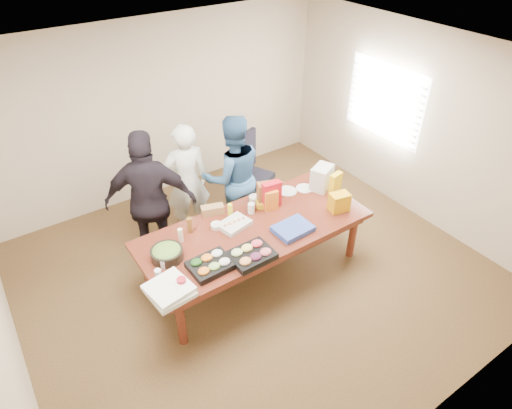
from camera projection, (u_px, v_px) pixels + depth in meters
floor at (255, 273)px, 5.72m from camera, size 5.50×5.00×0.02m
ceiling at (254, 64)px, 4.13m from camera, size 5.50×5.00×0.02m
wall_back at (161, 110)px, 6.60m from camera, size 5.50×0.04×2.70m
wall_front at (444, 338)px, 3.24m from camera, size 5.50×0.04×2.70m
wall_right at (416, 125)px, 6.18m from camera, size 0.04×5.00×2.70m
window_panel at (384, 101)px, 6.48m from camera, size 0.03×1.40×1.10m
window_blinds at (382, 102)px, 6.46m from camera, size 0.04×1.36×1.00m
conference_table at (255, 250)px, 5.49m from camera, size 2.80×1.20×0.75m
office_chair at (254, 175)px, 6.59m from camera, size 0.75×0.75×1.11m
person_center at (187, 181)px, 5.92m from camera, size 0.68×0.52×1.68m
person_right at (233, 177)px, 5.95m from camera, size 0.99×0.85×1.76m
person_left at (151, 202)px, 5.36m from camera, size 1.19×0.95×1.89m
veggie_tray at (211, 265)px, 4.69m from camera, size 0.47×0.37×0.07m
fruit_tray at (251, 255)px, 4.81m from camera, size 0.48×0.38×0.07m
sheet_cake at (234, 224)px, 5.26m from camera, size 0.41×0.34×0.06m
salad_bowl at (167, 254)px, 4.80m from camera, size 0.42×0.42×0.12m
chip_bag_blue at (293, 229)px, 5.19m from camera, size 0.45×0.35×0.07m
chip_bag_red at (272, 195)px, 5.52m from camera, size 0.25×0.13×0.35m
chip_bag_yellow at (335, 183)px, 5.79m from camera, size 0.20×0.12×0.29m
chip_bag_orange at (271, 200)px, 5.49m from camera, size 0.19×0.12×0.27m
mayo_jar at (251, 208)px, 5.47m from camera, size 0.09×0.09×0.13m
mustard_bottle at (230, 210)px, 5.41m from camera, size 0.07×0.07×0.17m
dressing_bottle at (190, 225)px, 5.14m from camera, size 0.07×0.07×0.20m
ranch_bottle at (181, 235)px, 5.01m from camera, size 0.07×0.07×0.18m
banana_bunch at (266, 204)px, 5.59m from camera, size 0.27×0.24×0.08m
bread_loaf at (213, 210)px, 5.46m from camera, size 0.30×0.20×0.11m
kraft_bag at (267, 194)px, 5.56m from camera, size 0.28×0.21×0.32m
red_cup at (182, 283)px, 4.43m from camera, size 0.11×0.11×0.13m
clear_cup_a at (158, 274)px, 4.56m from camera, size 0.07×0.07×0.10m
clear_cup_b at (163, 263)px, 4.68m from camera, size 0.09×0.09×0.11m
pizza_box_lower at (170, 292)px, 4.39m from camera, size 0.44×0.44×0.05m
pizza_box_upper at (169, 288)px, 4.37m from camera, size 0.46×0.46×0.05m
plate_a at (305, 188)px, 5.94m from camera, size 0.26×0.26×0.01m
plate_b at (287, 191)px, 5.88m from camera, size 0.31×0.31×0.02m
dip_bowl_a at (255, 198)px, 5.71m from camera, size 0.17×0.17×0.06m
dip_bowl_b at (217, 226)px, 5.25m from camera, size 0.14×0.14×0.05m
grocery_bag_white at (322, 178)px, 5.87m from camera, size 0.37×0.33×0.33m
grocery_bag_yellow at (339, 202)px, 5.49m from camera, size 0.27×0.21×0.24m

